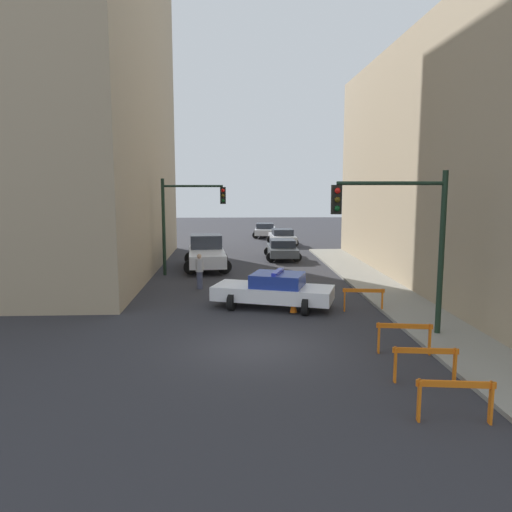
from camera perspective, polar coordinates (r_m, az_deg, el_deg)
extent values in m
plane|color=#2D2D33|center=(15.38, 0.10, -10.32)|extent=(120.00, 120.00, 0.00)
cube|color=gray|center=(16.84, 21.96, -9.07)|extent=(2.40, 44.00, 0.12)
cube|color=tan|center=(31.37, -25.25, 19.16)|extent=(14.00, 20.00, 22.52)
cylinder|color=black|center=(16.85, 20.43, 0.29)|extent=(0.18, 0.18, 5.20)
cylinder|color=black|center=(16.12, 15.20, 8.03)|extent=(3.40, 0.12, 0.12)
cube|color=black|center=(15.69, 9.18, 6.39)|extent=(0.30, 0.22, 0.90)
sphere|color=red|center=(15.54, 9.31, 7.37)|extent=(0.18, 0.18, 0.18)
sphere|color=#4C3D0C|center=(15.54, 9.29, 6.37)|extent=(0.18, 0.18, 0.18)
sphere|color=#0C4219|center=(15.55, 9.26, 5.38)|extent=(0.18, 0.18, 0.18)
cylinder|color=black|center=(27.30, -10.50, 3.24)|extent=(0.18, 0.18, 5.20)
cylinder|color=black|center=(27.04, -7.23, 7.94)|extent=(3.20, 0.12, 0.12)
cube|color=black|center=(26.97, -3.80, 6.92)|extent=(0.30, 0.22, 0.90)
sphere|color=red|center=(26.82, -3.81, 7.49)|extent=(0.18, 0.18, 0.18)
sphere|color=#4C3D0C|center=(26.82, -3.80, 6.91)|extent=(0.18, 0.18, 0.18)
sphere|color=#0C4219|center=(26.83, -3.80, 6.34)|extent=(0.18, 0.18, 0.18)
cube|color=white|center=(19.91, 1.96, -4.23)|extent=(5.04, 3.22, 0.55)
cube|color=navy|center=(19.76, 2.49, -2.74)|extent=(2.38, 2.16, 0.52)
cylinder|color=black|center=(19.57, -2.80, -5.29)|extent=(0.41, 0.70, 0.66)
cylinder|color=black|center=(21.15, -1.36, -4.26)|extent=(0.41, 0.70, 0.66)
cylinder|color=black|center=(18.88, 5.67, -5.81)|extent=(0.41, 0.70, 0.66)
cylinder|color=black|center=(20.52, 6.48, -4.70)|extent=(0.41, 0.70, 0.66)
cube|color=#2633BF|center=(19.71, 2.50, -1.83)|extent=(0.62, 1.38, 0.12)
cube|color=silver|center=(29.12, -5.65, -0.02)|extent=(2.41, 5.54, 0.70)
cube|color=#2D333D|center=(30.10, -5.73, 1.68)|extent=(1.97, 1.87, 0.80)
cylinder|color=black|center=(30.82, -7.44, -0.26)|extent=(0.82, 0.32, 0.80)
cylinder|color=black|center=(30.87, -4.02, -0.20)|extent=(0.82, 0.32, 0.80)
cylinder|color=black|center=(27.51, -7.46, -1.27)|extent=(0.82, 0.32, 0.80)
cylinder|color=black|center=(27.56, -3.63, -1.20)|extent=(0.82, 0.32, 0.80)
cube|color=#474C51|center=(33.02, 3.00, 0.66)|extent=(1.86, 4.32, 0.52)
cube|color=#232833|center=(32.79, 3.03, 1.48)|extent=(1.61, 1.83, 0.48)
cylinder|color=black|center=(34.31, 1.42, 0.51)|extent=(0.62, 0.23, 0.62)
cylinder|color=black|center=(34.45, 4.17, 0.52)|extent=(0.62, 0.23, 0.62)
cylinder|color=black|center=(31.68, 1.71, -0.13)|extent=(0.62, 0.23, 0.62)
cylinder|color=black|center=(31.83, 4.69, -0.11)|extent=(0.62, 0.23, 0.62)
cube|color=silver|center=(40.72, 3.01, 2.08)|extent=(1.94, 4.36, 0.52)
cube|color=#232833|center=(40.51, 3.04, 2.76)|extent=(1.64, 1.86, 0.48)
cylinder|color=black|center=(41.97, 1.64, 1.91)|extent=(0.63, 0.24, 0.62)
cylinder|color=black|center=(42.18, 3.88, 1.93)|extent=(0.63, 0.24, 0.62)
cylinder|color=black|center=(39.34, 2.06, 1.49)|extent=(0.63, 0.24, 0.62)
cylinder|color=black|center=(39.56, 4.45, 1.51)|extent=(0.63, 0.24, 0.62)
cube|color=silver|center=(46.81, 1.05, 2.88)|extent=(2.19, 4.45, 0.52)
cube|color=#232833|center=(46.59, 1.05, 3.47)|extent=(1.74, 1.95, 0.48)
cylinder|color=black|center=(48.18, 0.11, 2.72)|extent=(0.64, 0.28, 0.62)
cylinder|color=black|center=(48.14, 2.08, 2.71)|extent=(0.64, 0.28, 0.62)
cylinder|color=black|center=(45.53, -0.04, 2.41)|extent=(0.64, 0.28, 0.62)
cylinder|color=black|center=(45.49, 2.05, 2.40)|extent=(0.64, 0.28, 0.62)
cylinder|color=#474C66|center=(23.69, -6.46, -2.76)|extent=(0.35, 0.35, 0.82)
cylinder|color=#B2B2B7|center=(23.56, -6.49, -1.04)|extent=(0.45, 0.45, 0.62)
sphere|color=tan|center=(23.50, -6.50, -0.03)|extent=(0.27, 0.27, 0.22)
cube|color=orange|center=(11.30, 21.87, -13.44)|extent=(1.59, 0.26, 0.14)
cube|color=orange|center=(11.26, 18.14, -15.42)|extent=(0.07, 0.17, 0.90)
cube|color=orange|center=(11.67, 25.27, -14.95)|extent=(0.07, 0.17, 0.90)
cube|color=orange|center=(13.15, 18.81, -10.21)|extent=(1.59, 0.24, 0.14)
cube|color=orange|center=(13.11, 15.62, -11.89)|extent=(0.07, 0.16, 0.90)
cube|color=orange|center=(13.47, 21.76, -11.63)|extent=(0.07, 0.16, 0.90)
cube|color=orange|center=(15.15, 16.62, -7.68)|extent=(1.59, 0.29, 0.14)
cube|color=orange|center=(15.14, 13.85, -9.08)|extent=(0.07, 0.17, 0.90)
cube|color=orange|center=(15.41, 19.23, -9.00)|extent=(0.07, 0.17, 0.90)
cube|color=orange|center=(19.71, 12.20, -3.88)|extent=(1.59, 0.24, 0.14)
cube|color=orange|center=(19.70, 10.08, -4.95)|extent=(0.07, 0.16, 0.90)
cube|color=orange|center=(19.91, 14.22, -4.94)|extent=(0.07, 0.16, 0.90)
cube|color=black|center=(19.26, 4.30, -6.47)|extent=(0.36, 0.36, 0.04)
cone|color=#F2600C|center=(19.18, 4.31, -5.53)|extent=(0.28, 0.28, 0.62)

